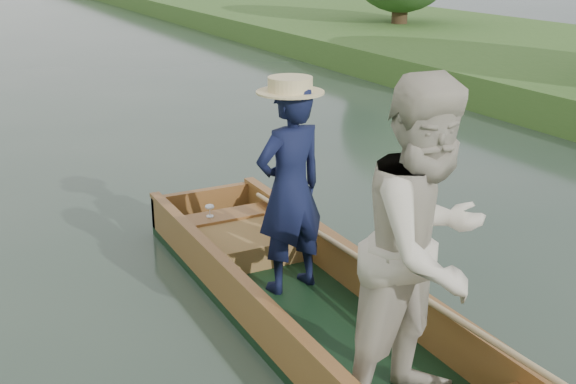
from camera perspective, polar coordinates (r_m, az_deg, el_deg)
name	(u,v)px	position (r m, az deg, el deg)	size (l,w,h in m)	color
ground	(325,335)	(5.50, 2.91, -11.24)	(120.00, 120.00, 0.00)	#283D30
punt	(358,257)	(4.89, 5.55, -5.12)	(1.19, 5.00, 2.14)	black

